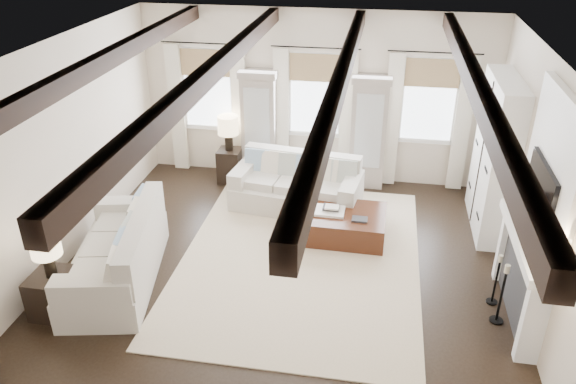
% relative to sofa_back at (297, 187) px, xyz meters
% --- Properties ---
extents(ground, '(7.50, 7.50, 0.00)m').
position_rel_sofa_back_xyz_m(ground, '(0.12, -2.44, -0.39)').
color(ground, black).
rests_on(ground, ground).
extents(room_shell, '(6.54, 7.54, 3.22)m').
position_rel_sofa_back_xyz_m(room_shell, '(0.87, -1.55, 1.50)').
color(room_shell, beige).
rests_on(room_shell, ground).
extents(area_rug, '(3.54, 4.70, 0.02)m').
position_rel_sofa_back_xyz_m(area_rug, '(0.31, -1.62, -0.38)').
color(area_rug, beige).
rests_on(area_rug, ground).
extents(sofa_back, '(2.32, 1.28, 0.94)m').
position_rel_sofa_back_xyz_m(sofa_back, '(0.00, 0.00, 0.00)').
color(sofa_back, beige).
rests_on(sofa_back, ground).
extents(sofa_left, '(1.51, 2.52, 1.01)m').
position_rel_sofa_back_xyz_m(sofa_left, '(-2.12, -2.57, 0.02)').
color(sofa_left, beige).
rests_on(sofa_left, ground).
extents(ottoman, '(1.64, 1.04, 0.43)m').
position_rel_sofa_back_xyz_m(ottoman, '(0.74, -0.86, -0.17)').
color(ottoman, black).
rests_on(ottoman, ground).
extents(tray, '(0.51, 0.39, 0.04)m').
position_rel_sofa_back_xyz_m(tray, '(0.64, -0.87, 0.06)').
color(tray, white).
rests_on(tray, ottoman).
extents(book_lower, '(0.26, 0.20, 0.04)m').
position_rel_sofa_back_xyz_m(book_lower, '(0.67, -0.82, 0.10)').
color(book_lower, '#262628').
rests_on(book_lower, tray).
extents(book_upper, '(0.22, 0.17, 0.03)m').
position_rel_sofa_back_xyz_m(book_upper, '(0.69, -0.88, 0.13)').
color(book_upper, beige).
rests_on(book_upper, book_lower).
extents(book_loose, '(0.24, 0.18, 0.03)m').
position_rel_sofa_back_xyz_m(book_loose, '(1.14, -1.05, 0.05)').
color(book_loose, '#262628').
rests_on(book_loose, ottoman).
extents(side_table_front, '(0.58, 0.58, 0.58)m').
position_rel_sofa_back_xyz_m(side_table_front, '(-2.64, -3.39, -0.10)').
color(side_table_front, black).
rests_on(side_table_front, ground).
extents(lamp_front, '(0.38, 0.38, 0.65)m').
position_rel_sofa_back_xyz_m(lamp_front, '(-2.64, -3.39, 0.63)').
color(lamp_front, black).
rests_on(lamp_front, side_table_front).
extents(side_table_back, '(0.43, 0.43, 0.65)m').
position_rel_sofa_back_xyz_m(side_table_back, '(-1.44, 0.80, -0.06)').
color(side_table_back, black).
rests_on(side_table_back, ground).
extents(lamp_back, '(0.39, 0.39, 0.67)m').
position_rel_sofa_back_xyz_m(lamp_back, '(-1.44, 0.80, 0.72)').
color(lamp_back, black).
rests_on(lamp_back, side_table_back).
extents(candlestick_near, '(0.18, 0.18, 0.87)m').
position_rel_sofa_back_xyz_m(candlestick_near, '(3.02, -2.60, -0.03)').
color(candlestick_near, black).
rests_on(candlestick_near, ground).
extents(candlestick_far, '(0.15, 0.15, 0.76)m').
position_rel_sofa_back_xyz_m(candlestick_far, '(3.02, -2.22, -0.07)').
color(candlestick_far, black).
rests_on(candlestick_far, ground).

